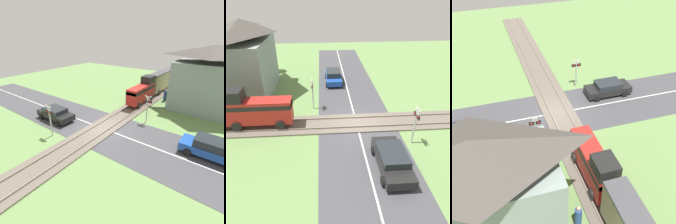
{
  "view_description": "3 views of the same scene",
  "coord_description": "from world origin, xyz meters",
  "views": [
    {
      "loc": [
        9.57,
        -11.49,
        8.54
      ],
      "look_at": [
        0.0,
        1.57,
        1.2
      ],
      "focal_mm": 28.0,
      "sensor_mm": 36.0,
      "label": 1
    },
    {
      "loc": [
        -15.31,
        2.7,
        10.19
      ],
      "look_at": [
        0.0,
        1.57,
        1.2
      ],
      "focal_mm": 35.0,
      "sensor_mm": 36.0,
      "label": 2
    },
    {
      "loc": [
        6.09,
        21.06,
        16.36
      ],
      "look_at": [
        0.0,
        1.57,
        1.2
      ],
      "focal_mm": 50.0,
      "sensor_mm": 36.0,
      "label": 3
    }
  ],
  "objects": [
    {
      "name": "crossing_signal_west_approach",
      "position": [
        -2.86,
        -3.69,
        1.92
      ],
      "size": [
        0.9,
        0.18,
        2.99
      ],
      "color": "#B7B7B7",
      "rests_on": "ground_plane"
    },
    {
      "name": "train",
      "position": [
        0.0,
        12.3,
        1.87
      ],
      "size": [
        1.58,
        13.77,
        3.18
      ],
      "color": "red",
      "rests_on": "track_bed"
    },
    {
      "name": "car_near_crossing",
      "position": [
        -5.26,
        -1.44,
        0.73
      ],
      "size": [
        4.24,
        1.93,
        1.36
      ],
      "color": "black",
      "rests_on": "ground_plane"
    },
    {
      "name": "station_building",
      "position": [
        7.1,
        10.34,
        3.64
      ],
      "size": [
        8.38,
        4.85,
        7.48
      ],
      "color": "gray",
      "rests_on": "ground_plane"
    },
    {
      "name": "road_surface",
      "position": [
        0.0,
        0.0,
        0.01
      ],
      "size": [
        48.0,
        6.4,
        0.02
      ],
      "color": "#424247",
      "rests_on": "ground_plane"
    },
    {
      "name": "track_bed",
      "position": [
        0.0,
        0.0,
        0.07
      ],
      "size": [
        2.8,
        48.0,
        0.24
      ],
      "color": "#665B51",
      "rests_on": "ground_plane"
    },
    {
      "name": "crossing_signal_east_approach",
      "position": [
        2.86,
        3.69,
        1.92
      ],
      "size": [
        0.9,
        0.18,
        2.99
      ],
      "color": "#B7B7B7",
      "rests_on": "ground_plane"
    },
    {
      "name": "ground_plane",
      "position": [
        0.0,
        0.0,
        0.0
      ],
      "size": [
        60.0,
        60.0,
        0.0
      ],
      "primitive_type": "plane",
      "color": "#66894C"
    },
    {
      "name": "pedestrian_by_station",
      "position": [
        2.08,
        10.98,
        0.78
      ],
      "size": [
        0.42,
        0.42,
        1.71
      ],
      "color": "#2D4C8E",
      "rests_on": "ground_plane"
    }
  ]
}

